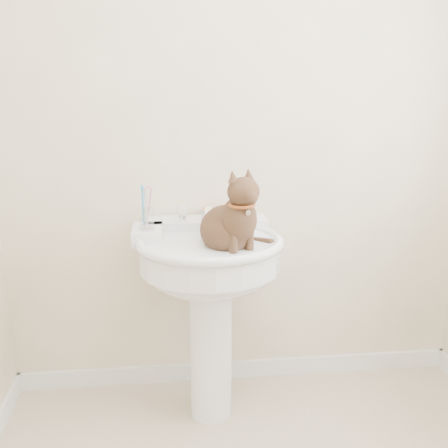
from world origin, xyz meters
name	(u,v)px	position (x,y,z in m)	size (l,w,h in m)	color
wall_back	(240,133)	(0.00, 1.10, 1.25)	(2.20, 0.00, 2.50)	beige
baseboard_back	(239,369)	(0.00, 1.09, 0.04)	(2.20, 0.02, 0.09)	white
pedestal_sink	(209,273)	(-0.17, 0.81, 0.69)	(0.64, 0.62, 0.88)	white
faucet	(207,212)	(-0.17, 0.96, 0.92)	(0.28, 0.12, 0.14)	silver
soap_bar	(213,213)	(-0.13, 1.06, 0.89)	(0.09, 0.06, 0.03)	red
toothbrush_cup	(146,219)	(-0.43, 0.85, 0.92)	(0.07, 0.07, 0.19)	silver
cat	(231,224)	(-0.09, 0.72, 0.93)	(0.24, 0.31, 0.45)	#523822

